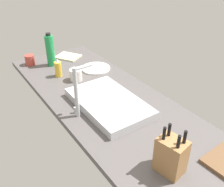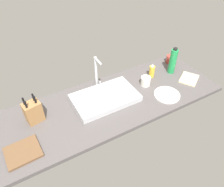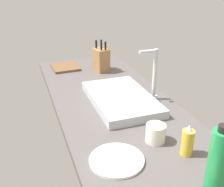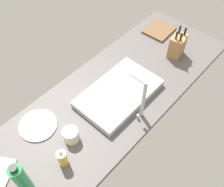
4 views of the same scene
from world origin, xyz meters
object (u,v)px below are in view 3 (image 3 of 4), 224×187
object	(u,v)px
cutting_board	(65,67)
dinner_plate	(117,160)
faucet	(154,72)
water_bottle	(217,162)
knife_block	(101,60)
ceramic_cup	(156,133)
sink_basin	(121,99)
soap_bottle	(187,142)

from	to	relation	value
cutting_board	dinner_plate	size ratio (longest dim) A/B	0.98
faucet	water_bottle	world-z (taller)	faucet
knife_block	water_bottle	world-z (taller)	water_bottle
faucet	cutting_board	world-z (taller)	faucet
faucet	water_bottle	distance (cm)	76.27
cutting_board	dinner_plate	distance (cm)	122.41
water_bottle	dinner_plate	world-z (taller)	water_bottle
ceramic_cup	knife_block	bearing A→B (deg)	176.88
water_bottle	dinner_plate	size ratio (longest dim) A/B	1.19
faucet	cutting_board	size ratio (longest dim) A/B	1.39
knife_block	dinner_plate	bearing A→B (deg)	-24.94
sink_basin	water_bottle	world-z (taller)	water_bottle
knife_block	ceramic_cup	size ratio (longest dim) A/B	2.58
knife_block	cutting_board	bearing A→B (deg)	-131.04
faucet	ceramic_cup	xyz separation A→B (cm)	(40.23, -18.78, -13.34)
knife_block	water_bottle	distance (cm)	134.42
cutting_board	dinner_plate	xyz separation A→B (cm)	(122.40, -1.50, -0.30)
cutting_board	water_bottle	size ratio (longest dim) A/B	0.83
cutting_board	knife_block	bearing A→B (deg)	59.81
cutting_board	soap_bottle	xyz separation A→B (cm)	(127.64, 27.96, 5.33)
sink_basin	cutting_board	size ratio (longest dim) A/B	2.43
faucet	cutting_board	xyz separation A→B (cm)	(-74.46, -38.84, -16.67)
faucet	soap_bottle	distance (cm)	55.46
cutting_board	dinner_plate	bearing A→B (deg)	-0.70
soap_bottle	cutting_board	bearing A→B (deg)	-167.65
sink_basin	ceramic_cup	bearing A→B (deg)	0.60
sink_basin	cutting_board	xyz separation A→B (cm)	(-72.36, -19.62, -1.60)
faucet	soap_bottle	bearing A→B (deg)	-11.57
soap_bottle	water_bottle	distance (cm)	22.79
cutting_board	ceramic_cup	size ratio (longest dim) A/B	2.47
knife_block	dinner_plate	distance (cm)	111.21
dinner_plate	ceramic_cup	xyz separation A→B (cm)	(-7.72, 21.56, 3.63)
cutting_board	ceramic_cup	bearing A→B (deg)	9.92
sink_basin	cutting_board	bearing A→B (deg)	-164.83
cutting_board	soap_bottle	distance (cm)	130.78
water_bottle	ceramic_cup	size ratio (longest dim) A/B	2.98
knife_block	sink_basin	bearing A→B (deg)	-16.68
cutting_board	soap_bottle	world-z (taller)	soap_bottle
water_bottle	faucet	bearing A→B (deg)	169.09
knife_block	water_bottle	size ratio (longest dim) A/B	0.87
sink_basin	knife_block	bearing A→B (deg)	174.17
water_bottle	dinner_plate	distance (cm)	39.21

